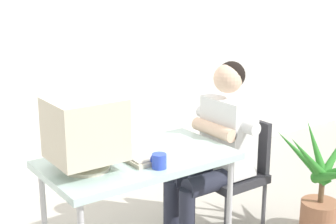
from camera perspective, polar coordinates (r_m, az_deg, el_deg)
name	(u,v)px	position (r m, az deg, el deg)	size (l,w,h in m)	color
wall_back	(78,17)	(4.20, -10.48, 10.92)	(8.00, 0.10, 3.00)	silver
desk	(139,166)	(3.03, -3.46, -6.30)	(1.17, 0.65, 0.75)	#B7B7BC
crt_monitor	(85,130)	(2.78, -9.63, -2.04)	(0.40, 0.36, 0.42)	beige
keyboard	(131,154)	(3.01, -4.35, -4.90)	(0.16, 0.45, 0.03)	beige
office_chair	(235,168)	(3.63, 7.89, -6.47)	(0.43, 0.43, 0.82)	#4C4C51
person_seated	(217,145)	(3.43, 5.70, -3.86)	(0.72, 0.57, 1.26)	silver
potted_plant	(322,188)	(3.73, 17.56, -8.45)	(0.72, 0.72, 0.80)	#9E6647
desk_mug	(159,161)	(2.82, -1.11, -5.74)	(0.09, 0.10, 0.09)	blue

